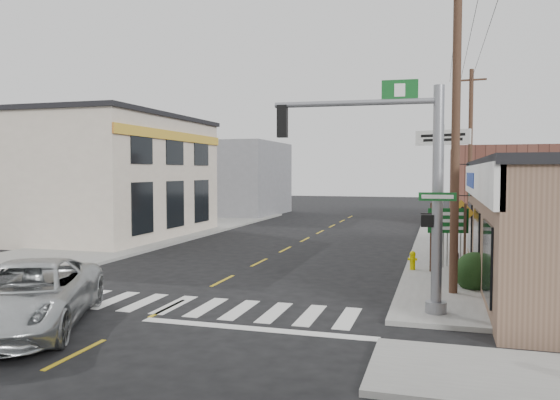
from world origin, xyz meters
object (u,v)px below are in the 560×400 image
(lamp_post, at_px, (458,190))
(dance_center_sign, at_px, (442,153))
(guide_sign, at_px, (448,227))
(fire_hydrant, at_px, (413,260))
(utility_pole_near, at_px, (456,128))
(bare_tree, at_px, (520,170))
(utility_pole_far, at_px, (470,150))
(traffic_signal_pole, at_px, (409,174))
(suv, at_px, (27,296))

(lamp_post, xyz_separation_m, dance_center_sign, (-0.63, 5.34, 1.73))
(guide_sign, xyz_separation_m, fire_hydrant, (-1.25, 0.20, -1.28))
(guide_sign, relative_size, utility_pole_near, 0.26)
(bare_tree, height_order, utility_pole_near, utility_pole_near)
(dance_center_sign, distance_m, utility_pole_far, 5.40)
(fire_hydrant, relative_size, utility_pole_far, 0.07)
(traffic_signal_pole, xyz_separation_m, utility_pole_near, (1.21, 2.61, 1.37))
(lamp_post, height_order, utility_pole_far, utility_pole_far)
(traffic_signal_pole, bearing_deg, guide_sign, 77.30)
(guide_sign, height_order, utility_pole_far, utility_pole_far)
(fire_hydrant, height_order, dance_center_sign, dance_center_sign)
(suv, bearing_deg, guide_sign, 21.51)
(guide_sign, bearing_deg, traffic_signal_pole, -111.43)
(traffic_signal_pole, relative_size, fire_hydrant, 8.63)
(guide_sign, bearing_deg, bare_tree, -70.05)
(guide_sign, xyz_separation_m, bare_tree, (1.96, -3.22, 2.08))
(fire_hydrant, distance_m, utility_pole_far, 14.40)
(bare_tree, distance_m, utility_pole_far, 16.87)
(dance_center_sign, distance_m, bare_tree, 11.91)
(suv, xyz_separation_m, traffic_signal_pole, (8.80, 3.87, 2.94))
(suv, xyz_separation_m, dance_center_sign, (9.64, 18.39, 3.96))
(bare_tree, bearing_deg, utility_pole_near, -172.40)
(guide_sign, relative_size, dance_center_sign, 0.42)
(traffic_signal_pole, height_order, utility_pole_far, utility_pole_far)
(suv, distance_m, dance_center_sign, 21.14)
(utility_pole_far, bearing_deg, bare_tree, -81.99)
(suv, bearing_deg, bare_tree, 5.92)
(lamp_post, height_order, bare_tree, lamp_post)
(dance_center_sign, xyz_separation_m, bare_tree, (2.19, -11.67, -0.90))
(guide_sign, height_order, dance_center_sign, dance_center_sign)
(guide_sign, height_order, lamp_post, lamp_post)
(traffic_signal_pole, height_order, lamp_post, traffic_signal_pole)
(dance_center_sign, relative_size, bare_tree, 1.28)
(fire_hydrant, height_order, utility_pole_near, utility_pole_near)
(guide_sign, relative_size, utility_pole_far, 0.26)
(lamp_post, bearing_deg, dance_center_sign, 100.41)
(suv, xyz_separation_m, utility_pole_near, (10.00, 6.48, 4.31))
(utility_pole_far, bearing_deg, utility_pole_near, -88.15)
(fire_hydrant, bearing_deg, lamp_post, 60.38)
(traffic_signal_pole, bearing_deg, utility_pole_near, 62.54)
(lamp_post, relative_size, dance_center_sign, 0.82)
(traffic_signal_pole, relative_size, lamp_post, 1.21)
(lamp_post, xyz_separation_m, utility_pole_far, (0.96, 10.48, 2.08))
(fire_hydrant, bearing_deg, utility_pole_near, -69.31)
(suv, distance_m, fire_hydrant, 13.31)
(bare_tree, relative_size, utility_pole_far, 0.49)
(guide_sign, bearing_deg, lamp_post, 71.22)
(traffic_signal_pole, bearing_deg, utility_pole_far, 80.26)
(guide_sign, height_order, fire_hydrant, guide_sign)
(fire_hydrant, distance_m, lamp_post, 4.20)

